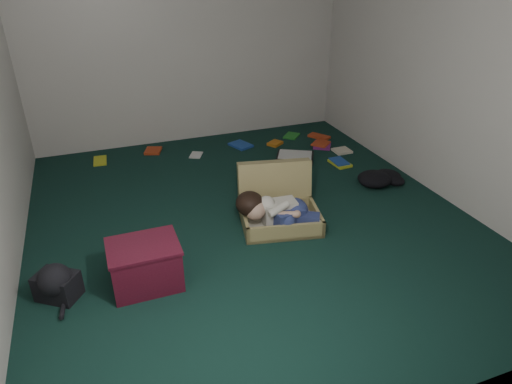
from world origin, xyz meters
TOP-DOWN VIEW (x-y plane):
  - floor at (0.00, 0.00)m, footprint 4.50×4.50m
  - wall_back at (0.00, 2.25)m, footprint 4.50×0.00m
  - wall_front at (0.00, -2.25)m, footprint 4.50×0.00m
  - wall_right at (2.00, 0.00)m, footprint 0.00×4.50m
  - suitcase at (0.23, -0.11)m, footprint 0.83×0.81m
  - person at (0.15, -0.28)m, footprint 0.73×0.47m
  - maroon_bin at (-1.07, -0.65)m, footprint 0.52×0.41m
  - backpack at (-1.70, -0.57)m, footprint 0.47×0.45m
  - clothing_pile at (1.61, 0.21)m, footprint 0.42×0.35m
  - paper_tray at (0.98, 1.11)m, footprint 0.55×0.51m
  - book_scatter at (0.68, 1.56)m, footprint 3.11×1.44m

SIDE VIEW (x-z plane):
  - floor at x=0.00m, z-range 0.00..0.00m
  - book_scatter at x=0.68m, z-range 0.00..0.02m
  - paper_tray at x=0.98m, z-range 0.00..0.06m
  - clothing_pile at x=1.61m, z-range 0.00..0.13m
  - backpack at x=-1.70m, z-range 0.00..0.22m
  - suitcase at x=0.23m, z-range -0.10..0.41m
  - maroon_bin at x=-1.07m, z-range 0.00..0.36m
  - person at x=0.15m, z-range 0.04..0.36m
  - wall_back at x=0.00m, z-range -0.95..3.55m
  - wall_front at x=0.00m, z-range -0.95..3.55m
  - wall_right at x=2.00m, z-range -0.95..3.55m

